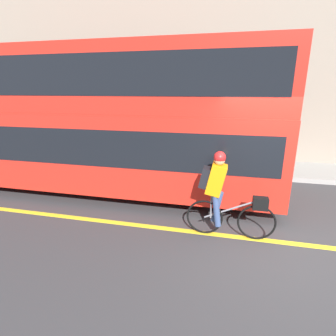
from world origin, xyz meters
The scene contains 7 objects.
ground_plane centered at (0.00, 0.00, 0.00)m, with size 80.00×80.00×0.00m, color #38383A.
road_center_line centered at (0.00, 0.11, 0.00)m, with size 50.00×0.14×0.01m, color yellow.
sidewalk_curb centered at (0.00, 4.51, 0.07)m, with size 60.00×1.93×0.14m.
building_facade centered at (0.00, 5.63, 3.42)m, with size 60.00×0.30×6.84m.
bus centered at (-4.79, 1.88, 1.97)m, with size 9.88×2.44×3.56m.
cyclist_on_bike centered at (-1.11, 0.11, 0.87)m, with size 1.60×0.32×1.61m.
trash_bin centered at (-5.15, 4.42, 0.58)m, with size 0.57×0.57×0.87m.
Camera 1 is at (-1.08, -4.33, 2.63)m, focal length 28.00 mm.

